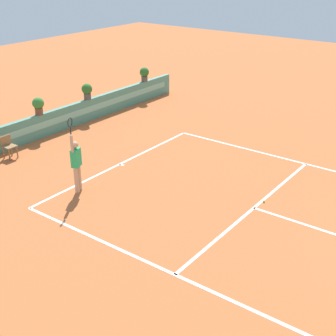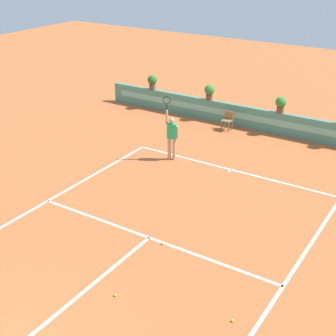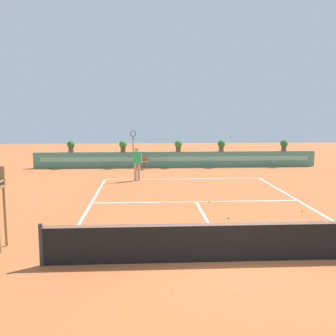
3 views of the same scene
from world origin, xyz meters
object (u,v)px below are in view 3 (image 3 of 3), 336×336
at_px(tennis_ball_near_baseline, 302,211).
at_px(potted_plant_far_left, 71,146).
at_px(tennis_player, 137,160).
at_px(potted_plant_left, 123,145).
at_px(ball_kid_chair, 145,161).
at_px(tennis_ball_by_sideline, 209,201).
at_px(potted_plant_centre, 178,145).
at_px(tennis_ball_mid_court, 229,218).
at_px(potted_plant_right, 221,145).
at_px(potted_plant_far_right, 284,145).

relative_size(tennis_ball_near_baseline, potted_plant_far_left, 0.09).
height_order(tennis_player, potted_plant_left, tennis_player).
height_order(ball_kid_chair, tennis_ball_by_sideline, ball_kid_chair).
distance_m(tennis_ball_by_sideline, potted_plant_left, 10.89).
bearing_deg(potted_plant_centre, tennis_ball_mid_court, -87.07).
xyz_separation_m(tennis_ball_mid_court, potted_plant_far_left, (-7.42, 12.56, 1.38)).
distance_m(tennis_ball_mid_court, potted_plant_right, 12.82).
distance_m(potted_plant_far_right, potted_plant_right, 4.09).
bearing_deg(tennis_ball_mid_court, potted_plant_centre, 92.93).
bearing_deg(tennis_player, potted_plant_centre, 62.47).
height_order(tennis_ball_near_baseline, potted_plant_centre, potted_plant_centre).
height_order(tennis_ball_near_baseline, potted_plant_far_left, potted_plant_far_left).
height_order(potted_plant_far_right, potted_plant_right, same).
distance_m(ball_kid_chair, potted_plant_right, 5.05).
bearing_deg(ball_kid_chair, tennis_player, -95.51).
distance_m(tennis_ball_near_baseline, potted_plant_right, 11.91).
distance_m(tennis_ball_by_sideline, potted_plant_right, 10.43).
bearing_deg(potted_plant_far_right, tennis_ball_by_sideline, -122.70).
relative_size(tennis_player, tennis_ball_mid_court, 38.01).
relative_size(tennis_ball_mid_court, tennis_ball_by_sideline, 1.00).
relative_size(tennis_ball_near_baseline, potted_plant_left, 0.09).
relative_size(tennis_ball_by_sideline, potted_plant_far_left, 0.09).
bearing_deg(tennis_ball_near_baseline, tennis_player, 130.92).
height_order(tennis_ball_by_sideline, potted_plant_left, potted_plant_left).
bearing_deg(tennis_ball_by_sideline, tennis_ball_mid_court, -84.30).
bearing_deg(tennis_ball_mid_court, tennis_player, 112.57).
distance_m(potted_plant_far_right, potted_plant_centre, 6.86).
bearing_deg(potted_plant_right, tennis_ball_by_sideline, -103.26).
height_order(tennis_player, tennis_ball_near_baseline, tennis_player).
xyz_separation_m(potted_plant_far_left, potted_plant_far_right, (13.63, 0.00, 0.00)).
distance_m(ball_kid_chair, tennis_ball_by_sideline, 9.68).
bearing_deg(potted_plant_centre, ball_kid_chair, -161.18).
height_order(ball_kid_chair, potted_plant_far_left, potted_plant_far_left).
height_order(ball_kid_chair, potted_plant_far_right, potted_plant_far_right).
height_order(ball_kid_chair, potted_plant_centre, potted_plant_centre).
relative_size(potted_plant_left, potted_plant_far_right, 1.00).
xyz_separation_m(potted_plant_far_right, potted_plant_right, (-4.09, 0.00, 0.00)).
xyz_separation_m(potted_plant_far_left, potted_plant_centre, (6.77, 0.00, 0.00)).
distance_m(potted_plant_right, potted_plant_centre, 2.77).
bearing_deg(tennis_ball_by_sideline, potted_plant_far_right, 57.30).
bearing_deg(tennis_ball_near_baseline, potted_plant_far_right, 73.92).
relative_size(potted_plant_far_left, potted_plant_left, 1.00).
xyz_separation_m(tennis_ball_mid_court, tennis_ball_by_sideline, (-0.25, 2.50, 0.00)).
distance_m(potted_plant_far_left, potted_plant_left, 3.26).
bearing_deg(tennis_ball_by_sideline, ball_kid_chair, 105.23).
distance_m(tennis_player, potted_plant_centre, 5.52).
bearing_deg(ball_kid_chair, potted_plant_centre, 18.82).
height_order(potted_plant_left, potted_plant_right, same).
xyz_separation_m(potted_plant_far_right, potted_plant_centre, (-6.86, 0.00, 0.00)).
height_order(ball_kid_chair, potted_plant_left, potted_plant_left).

